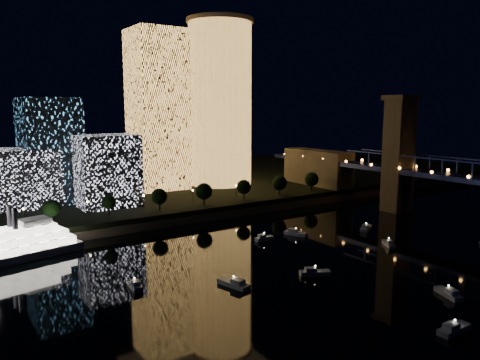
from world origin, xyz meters
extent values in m
plane|color=black|center=(0.00, 0.00, 0.00)|extent=(520.00, 520.00, 0.00)
cube|color=black|center=(0.00, 160.00, 2.50)|extent=(420.00, 160.00, 5.00)
cube|color=#6B5E4C|center=(0.00, 82.00, 1.50)|extent=(420.00, 6.00, 3.00)
cylinder|color=#FFB251|center=(24.28, 130.31, 46.06)|extent=(32.00, 32.00, 82.12)
cylinder|color=#6B5E4C|center=(24.28, 130.31, 88.12)|extent=(34.00, 34.00, 2.00)
cube|color=#FFB251|center=(-8.41, 136.12, 43.50)|extent=(24.20, 24.20, 76.99)
cube|color=white|center=(-43.65, 108.56, 19.46)|extent=(23.50, 19.89, 28.93)
cube|color=#5CB6FB|center=(-60.72, 129.59, 26.94)|extent=(21.94, 28.52, 43.88)
cube|color=white|center=(-70.72, 125.77, 16.73)|extent=(23.45, 21.32, 23.45)
cube|color=#6B5E4C|center=(65.00, 50.00, 24.00)|extent=(11.00, 9.00, 48.00)
cube|color=#6B5E4C|center=(65.00, 50.00, 49.00)|extent=(13.00, 11.00, 2.00)
cube|color=#6B5E4C|center=(65.00, 100.00, 11.50)|extent=(12.00, 40.00, 23.00)
cube|color=#192050|center=(60.00, 12.00, 21.50)|extent=(0.50, 0.50, 7.00)
cube|color=#192050|center=(60.00, 36.00, 21.50)|extent=(0.50, 0.50, 7.00)
cube|color=#192050|center=(60.00, 60.00, 21.50)|extent=(0.50, 0.50, 7.00)
sphere|color=orange|center=(59.50, 45.00, 19.80)|extent=(1.20, 1.20, 1.20)
sphere|color=orange|center=(59.50, 90.00, 19.80)|extent=(1.20, 1.20, 1.20)
cube|color=silver|center=(-78.49, 71.94, 10.38)|extent=(9.63, 8.01, 1.91)
cylinder|color=black|center=(-84.25, 68.53, 12.71)|extent=(1.48, 1.48, 6.36)
cylinder|color=black|center=(-85.15, 72.67, 12.71)|extent=(1.48, 1.48, 6.36)
cube|color=silver|center=(-63.60, 28.95, 0.60)|extent=(2.74, 7.13, 1.20)
cube|color=silver|center=(-63.67, 27.90, 1.70)|extent=(1.99, 2.57, 1.00)
sphere|color=white|center=(-63.60, 28.95, 2.60)|extent=(0.36, 0.36, 0.36)
cube|color=silver|center=(-42.36, 16.06, 0.60)|extent=(4.99, 9.42, 1.20)
cube|color=silver|center=(-42.03, 14.75, 1.70)|extent=(3.04, 3.62, 1.00)
sphere|color=white|center=(-42.36, 16.06, 2.60)|extent=(0.36, 0.36, 0.36)
cube|color=silver|center=(2.20, 43.96, 0.60)|extent=(5.79, 8.65, 1.20)
cube|color=silver|center=(1.69, 45.10, 1.70)|extent=(3.15, 3.52, 1.00)
sphere|color=white|center=(2.20, 43.96, 2.60)|extent=(0.36, 0.36, 0.36)
cube|color=silver|center=(-10.92, 45.14, 0.60)|extent=(6.73, 2.27, 1.20)
cube|color=silver|center=(-11.92, 45.12, 1.70)|extent=(2.38, 1.79, 1.00)
sphere|color=white|center=(-10.92, 45.14, 2.60)|extent=(0.36, 0.36, 0.36)
cube|color=silver|center=(-19.11, -29.27, 0.60)|extent=(8.18, 2.72, 1.20)
cube|color=silver|center=(-20.33, -29.25, 1.70)|extent=(2.88, 2.16, 1.00)
sphere|color=white|center=(-19.11, -29.27, 2.60)|extent=(0.36, 0.36, 0.36)
cube|color=silver|center=(28.82, 35.28, 0.60)|extent=(8.46, 6.21, 1.20)
cube|color=silver|center=(27.73, 34.69, 1.70)|extent=(3.54, 3.24, 1.00)
sphere|color=white|center=(28.82, 35.28, 2.60)|extent=(0.36, 0.36, 0.36)
cube|color=silver|center=(-3.21, -17.91, 0.60)|extent=(4.96, 8.08, 1.20)
cube|color=silver|center=(-3.61, -18.99, 1.70)|extent=(2.81, 3.22, 1.00)
sphere|color=white|center=(-3.21, -17.91, 2.60)|extent=(0.36, 0.36, 0.36)
cube|color=silver|center=(-19.84, 10.45, 0.60)|extent=(8.52, 6.21, 1.20)
cube|color=silver|center=(-20.94, 11.03, 1.70)|extent=(3.56, 3.25, 1.00)
sphere|color=white|center=(-19.84, 10.45, 2.60)|extent=(0.36, 0.36, 0.36)
cube|color=silver|center=(18.88, 17.15, 0.60)|extent=(5.21, 6.84, 1.20)
cube|color=silver|center=(18.37, 16.29, 1.70)|extent=(2.68, 2.89, 1.00)
sphere|color=white|center=(18.88, 17.15, 2.60)|extent=(0.36, 0.36, 0.36)
cylinder|color=black|center=(-70.00, 88.00, 7.00)|extent=(0.70, 0.70, 4.00)
sphere|color=black|center=(-70.00, 88.00, 10.50)|extent=(6.01, 6.01, 6.01)
cylinder|color=black|center=(-50.00, 88.00, 7.00)|extent=(0.70, 0.70, 4.00)
sphere|color=black|center=(-50.00, 88.00, 10.50)|extent=(5.33, 5.33, 5.33)
cylinder|color=black|center=(-30.00, 88.00, 7.00)|extent=(0.70, 0.70, 4.00)
sphere|color=black|center=(-30.00, 88.00, 10.50)|extent=(6.32, 6.32, 6.32)
cylinder|color=black|center=(-10.00, 88.00, 7.00)|extent=(0.70, 0.70, 4.00)
sphere|color=black|center=(-10.00, 88.00, 10.50)|extent=(6.95, 6.95, 6.95)
cylinder|color=black|center=(10.00, 88.00, 7.00)|extent=(0.70, 0.70, 4.00)
sphere|color=black|center=(10.00, 88.00, 10.50)|extent=(6.33, 6.33, 6.33)
cylinder|color=black|center=(30.00, 88.00, 7.00)|extent=(0.70, 0.70, 4.00)
sphere|color=black|center=(30.00, 88.00, 10.50)|extent=(6.88, 6.88, 6.88)
cylinder|color=black|center=(50.00, 88.00, 7.00)|extent=(0.70, 0.70, 4.00)
sphere|color=black|center=(50.00, 88.00, 10.50)|extent=(6.77, 6.77, 6.77)
cylinder|color=black|center=(-78.00, 94.00, 7.50)|extent=(0.24, 0.24, 5.00)
sphere|color=#FFCC7F|center=(-78.00, 94.00, 10.30)|extent=(0.70, 0.70, 0.70)
cylinder|color=black|center=(-56.00, 94.00, 7.50)|extent=(0.24, 0.24, 5.00)
sphere|color=#FFCC7F|center=(-56.00, 94.00, 10.30)|extent=(0.70, 0.70, 0.70)
cylinder|color=black|center=(-34.00, 94.00, 7.50)|extent=(0.24, 0.24, 5.00)
sphere|color=#FFCC7F|center=(-34.00, 94.00, 10.30)|extent=(0.70, 0.70, 0.70)
cylinder|color=black|center=(-12.00, 94.00, 7.50)|extent=(0.24, 0.24, 5.00)
sphere|color=#FFCC7F|center=(-12.00, 94.00, 10.30)|extent=(0.70, 0.70, 0.70)
cylinder|color=black|center=(10.00, 94.00, 7.50)|extent=(0.24, 0.24, 5.00)
sphere|color=#FFCC7F|center=(10.00, 94.00, 10.30)|extent=(0.70, 0.70, 0.70)
cylinder|color=black|center=(32.00, 94.00, 7.50)|extent=(0.24, 0.24, 5.00)
sphere|color=#FFCC7F|center=(32.00, 94.00, 10.30)|extent=(0.70, 0.70, 0.70)
camera|label=1|loc=(-104.02, -78.25, 44.46)|focal=35.00mm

